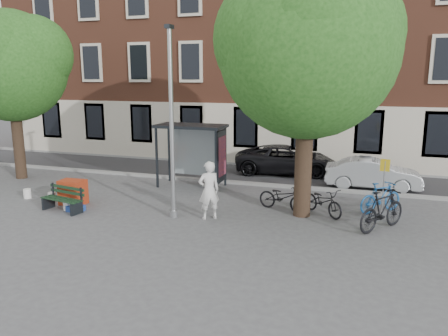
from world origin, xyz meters
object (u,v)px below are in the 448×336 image
Objects in this scene: bench at (63,200)px; bike_a at (283,197)px; painter at (209,190)px; bus_shelter at (201,142)px; bike_c at (323,201)px; car_silver at (373,174)px; red_stand at (73,192)px; notice_sign at (384,174)px; lamppost at (172,134)px; bike_b at (381,197)px; car_dark at (287,159)px; bike_d at (382,210)px.

bench is 0.93× the size of bike_a.
painter reaches higher than bench.
bus_shelter is 1.60× the size of bike_c.
bike_a is 0.47× the size of car_silver.
notice_sign is at bearing 13.49° from red_stand.
lamppost is 3.43× the size of bike_c.
lamppost is at bearing 68.73° from bike_b.
painter is (1.78, -3.89, -0.96)m from bus_shelter.
painter is 7.65m from car_dark.
bus_shelter is 5.43m from red_stand.
car_silver is (-0.24, 3.34, 0.09)m from bike_b.
lamppost is 6.90m from bike_d.
bike_b is at bearing -111.27° from notice_sign.
painter is 0.40× the size of car_dark.
painter is 5.29m from red_stand.
bike_b is at bearing 28.07° from bench.
car_silver is (1.60, 4.19, 0.16)m from bike_c.
car_dark is 6.57m from notice_sign.
bike_b is at bearing 168.07° from painter.
red_stand is (-10.35, -5.78, -0.18)m from car_silver.
car_dark is at bearing 64.18° from car_silver.
bike_c is (8.56, 2.39, 0.08)m from bench.
painter is 5.17m from bench.
lamppost reaches higher than bike_d.
painter is at bearing -65.48° from bus_shelter.
car_dark is (6.26, 8.35, 0.29)m from bench.
bike_d is at bearing 18.61° from bench.
bike_c is at bearing -75.34° from bike_a.
car_silver is 4.23× the size of red_stand.
notice_sign is (0.07, 0.12, 0.79)m from bike_b.
bike_a is at bearing 12.52° from red_stand.
painter is 0.50× the size of car_silver.
bike_b is at bearing 22.22° from lamppost.
painter is at bearing 19.68° from bench.
lamppost is 3.18× the size of painter.
bike_b is at bearing -59.35° from bike_a.
car_silver is (10.17, 6.58, 0.24)m from bench.
lamppost is 4.42m from bike_a.
car_dark is at bearing 63.04° from bike_c.
bike_a is at bearing -30.06° from bus_shelter.
bus_shelter is 7.32m from notice_sign.
bike_a is at bearing 60.47° from bike_b.
bike_d reaches higher than red_stand.
bench is 10.90m from bike_b.
notice_sign is (4.21, -4.99, 0.65)m from car_dark.
car_dark reaches higher than bike_c.
bench is at bearing 125.42° from bike_a.
notice_sign is (0.07, 1.93, 0.70)m from bike_d.
notice_sign is at bearing 28.56° from bench.
bench is 0.95× the size of bike_b.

